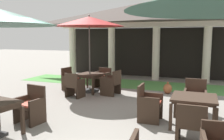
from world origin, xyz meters
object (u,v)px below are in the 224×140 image
at_px(patio_chair_mid_right_east, 112,83).
at_px(terracotta_urn, 168,89).
at_px(patio_umbrella_mid_right, 89,22).
at_px(patio_chair_mid_right_south, 74,86).
at_px(patio_chair_far_back_north, 195,98).
at_px(patio_chair_far_back_west, 149,104).
at_px(patio_chair_mid_right_west, 70,80).
at_px(patio_table_far_back, 194,100).
at_px(patio_chair_far_back_south, 192,125).
at_px(patio_chair_mid_left_north, 31,106).
at_px(patio_table_mid_right, 90,76).
at_px(patio_chair_mid_right_north, 103,78).

relative_size(patio_chair_mid_right_east, terracotta_urn, 2.01).
distance_m(patio_umbrella_mid_right, patio_chair_mid_right_south, 2.47).
bearing_deg(patio_chair_far_back_north, patio_chair_mid_right_east, -21.71).
bearing_deg(terracotta_urn, patio_chair_far_back_west, -90.81).
height_order(patio_chair_far_back_north, patio_chair_far_back_west, patio_chair_far_back_north).
xyz_separation_m(patio_chair_far_back_north, patio_chair_far_back_west, (-1.08, -1.08, -0.00)).
bearing_deg(terracotta_urn, patio_chair_mid_right_west, -170.53).
distance_m(patio_table_far_back, patio_chair_far_back_south, 1.10).
bearing_deg(patio_chair_mid_left_north, patio_table_far_back, -154.16).
bearing_deg(patio_umbrella_mid_right, patio_chair_mid_left_north, -88.61).
distance_m(patio_umbrella_mid_right, patio_chair_mid_right_west, 2.47).
relative_size(patio_table_mid_right, patio_chair_mid_right_north, 1.19).
distance_m(patio_chair_mid_right_south, patio_chair_far_back_north, 4.07).
bearing_deg(patio_umbrella_mid_right, terracotta_urn, 15.31).
xyz_separation_m(patio_chair_far_back_south, patio_chair_far_back_north, (0.00, 2.16, 0.02)).
height_order(patio_umbrella_mid_right, patio_chair_mid_right_east, patio_umbrella_mid_right).
bearing_deg(patio_chair_mid_left_north, patio_table_mid_right, -79.65).
xyz_separation_m(patio_chair_mid_right_west, terracotta_urn, (3.83, 0.64, -0.21)).
bearing_deg(patio_umbrella_mid_right, patio_chair_mid_right_south, -98.71).
bearing_deg(patio_umbrella_mid_right, patio_chair_far_back_south, -41.73).
xyz_separation_m(patio_umbrella_mid_right, patio_chair_mid_right_east, (0.96, -0.15, -2.25)).
height_order(patio_chair_mid_right_south, patio_chair_mid_right_east, patio_chair_mid_right_east).
xyz_separation_m(patio_table_mid_right, patio_table_far_back, (3.91, -2.41, 0.02)).
distance_m(patio_chair_mid_right_north, patio_chair_mid_right_east, 1.36).
bearing_deg(patio_chair_far_back_south, terracotta_urn, 103.66).
xyz_separation_m(patio_chair_mid_left_north, patio_chair_mid_right_east, (0.87, 3.42, 0.00)).
bearing_deg(patio_chair_mid_right_south, patio_chair_far_back_south, -23.29).
bearing_deg(patio_chair_far_back_west, patio_chair_mid_right_north, -141.35).
bearing_deg(patio_chair_far_back_west, patio_chair_mid_right_south, -116.05).
xyz_separation_m(patio_umbrella_mid_right, patio_chair_far_back_north, (3.91, -1.32, -2.25)).
bearing_deg(patio_table_far_back, patio_umbrella_mid_right, 148.37).
height_order(patio_chair_mid_left_north, patio_chair_mid_right_north, patio_chair_mid_left_north).
distance_m(patio_chair_mid_right_west, patio_chair_far_back_north, 5.08).
bearing_deg(patio_chair_far_back_west, patio_chair_far_back_south, 45.09).
distance_m(patio_chair_mid_left_north, patio_chair_far_back_south, 3.82).
height_order(patio_chair_mid_right_north, patio_chair_far_back_north, patio_chair_far_back_north).
xyz_separation_m(patio_chair_mid_right_west, patio_chair_mid_right_north, (1.10, 0.80, 0.01)).
xyz_separation_m(patio_chair_mid_right_south, patio_chair_far_back_north, (4.05, -0.37, 0.02)).
xyz_separation_m(patio_chair_far_back_south, terracotta_urn, (-1.04, 4.27, -0.22)).
xyz_separation_m(patio_chair_mid_right_north, patio_table_far_back, (3.76, -3.36, 0.22)).
distance_m(patio_chair_mid_right_west, patio_chair_mid_right_east, 1.94).
distance_m(patio_table_mid_right, patio_chair_mid_right_west, 0.99).
bearing_deg(patio_chair_mid_right_west, patio_chair_far_back_south, 61.97).
bearing_deg(patio_chair_mid_left_north, patio_chair_mid_right_east, -95.30).
height_order(patio_umbrella_mid_right, patio_chair_mid_right_south, patio_umbrella_mid_right).
distance_m(patio_chair_far_back_south, terracotta_urn, 4.40).
relative_size(patio_chair_mid_right_south, terracotta_urn, 1.92).
bearing_deg(patio_chair_mid_right_south, patio_chair_far_back_north, 3.49).
height_order(patio_chair_mid_right_west, patio_chair_mid_right_east, patio_chair_mid_right_east).
bearing_deg(patio_chair_far_back_west, patio_table_far_back, 90.00).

